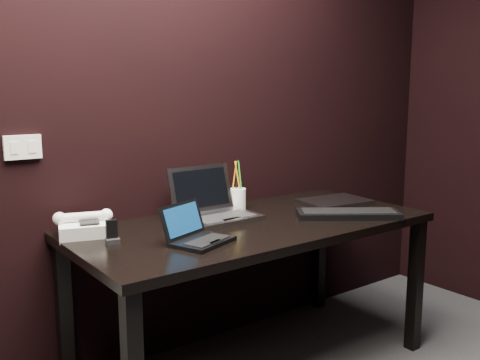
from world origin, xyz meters
TOP-DOWN VIEW (x-y plane):
  - wall_back at (0.00, 1.80)m, footprint 4.00×0.00m
  - wall_switch at (-0.62, 1.79)m, footprint 0.15×0.02m
  - desk at (0.30, 1.40)m, footprint 1.70×0.80m
  - netbook at (-0.10, 1.27)m, footprint 0.30×0.29m
  - silver_laptop at (0.18, 1.55)m, footprint 0.36×0.33m
  - ext_keyboard at (0.74, 1.20)m, footprint 0.50×0.43m
  - closed_laptop at (0.90, 1.44)m, footprint 0.38×0.30m
  - desk_phone at (-0.43, 1.64)m, footprint 0.25×0.24m
  - mobile_phone at (-0.38, 1.47)m, footprint 0.06×0.06m
  - pen_cup at (0.40, 1.67)m, footprint 0.09×0.09m

SIDE VIEW (x-z plane):
  - desk at x=0.30m, z-range 0.29..1.03m
  - closed_laptop at x=0.90m, z-range 0.74..0.76m
  - ext_keyboard at x=0.74m, z-range 0.74..0.77m
  - netbook at x=-0.10m, z-range 0.69..0.85m
  - mobile_phone at x=-0.38m, z-range 0.73..0.82m
  - desk_phone at x=-0.43m, z-range 0.72..0.85m
  - silver_laptop at x=0.18m, z-range 0.66..0.91m
  - pen_cup at x=0.40m, z-range 0.67..0.93m
  - wall_switch at x=-0.62m, z-range 1.07..1.17m
  - wall_back at x=0.00m, z-range -0.70..3.30m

